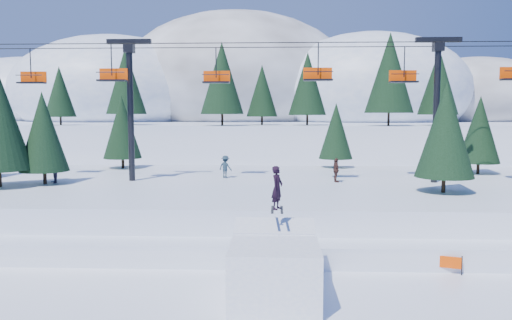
{
  "coord_description": "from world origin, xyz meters",
  "views": [
    {
      "loc": [
        1.62,
        -18.11,
        7.48
      ],
      "look_at": [
        0.65,
        6.0,
        5.2
      ],
      "focal_mm": 35.0,
      "sensor_mm": 36.0,
      "label": 1
    }
  ],
  "objects_px": {
    "jump_kicker": "(274,267)",
    "chairlift": "(276,87)",
    "banner_far": "(467,255)",
    "banner_near": "(430,261)"
  },
  "relations": [
    {
      "from": "jump_kicker",
      "to": "chairlift",
      "type": "xyz_separation_m",
      "value": [
        0.04,
        16.56,
        8.02
      ]
    },
    {
      "from": "chairlift",
      "to": "banner_far",
      "type": "xyz_separation_m",
      "value": [
        9.37,
        -11.95,
        -8.78
      ]
    },
    {
      "from": "jump_kicker",
      "to": "banner_near",
      "type": "height_order",
      "value": "jump_kicker"
    },
    {
      "from": "banner_near",
      "to": "banner_far",
      "type": "relative_size",
      "value": 1.05
    },
    {
      "from": "jump_kicker",
      "to": "banner_near",
      "type": "distance_m",
      "value": 8.22
    },
    {
      "from": "chairlift",
      "to": "banner_near",
      "type": "xyz_separation_m",
      "value": [
        7.28,
        -12.9,
        -8.78
      ]
    },
    {
      "from": "chairlift",
      "to": "banner_far",
      "type": "distance_m",
      "value": 17.54
    },
    {
      "from": "jump_kicker",
      "to": "banner_far",
      "type": "height_order",
      "value": "jump_kicker"
    },
    {
      "from": "banner_far",
      "to": "banner_near",
      "type": "bearing_deg",
      "value": -155.72
    },
    {
      "from": "chairlift",
      "to": "jump_kicker",
      "type": "bearing_deg",
      "value": -90.13
    }
  ]
}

